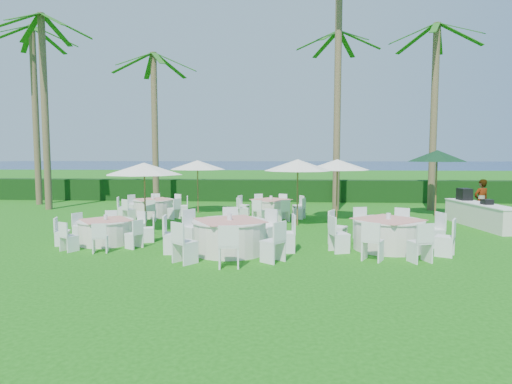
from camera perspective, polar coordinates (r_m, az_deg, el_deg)
ground at (r=12.36m, az=-3.43°, el=-7.18°), size 120.00×120.00×0.00m
hedge at (r=24.11m, az=0.23°, el=0.23°), size 34.00×1.00×1.20m
ocean at (r=114.02m, az=3.19°, el=3.68°), size 260.00×260.00×0.00m
banquet_table_a at (r=13.36m, az=-19.37°, el=-4.93°), size 2.76×2.76×0.86m
banquet_table_b at (r=11.46m, az=-3.53°, el=-5.80°), size 3.50×3.50×1.04m
banquet_table_c at (r=12.36m, az=17.18°, el=-5.31°), size 3.33×3.33×1.01m
banquet_table_d at (r=18.58m, az=-13.54°, el=-2.00°), size 2.91×2.91×0.89m
banquet_table_e at (r=17.91m, az=2.00°, el=-2.11°), size 2.88×2.88×0.90m
umbrella_a at (r=14.96m, az=-14.68°, el=3.02°), size 2.63×2.63×2.34m
umbrella_b at (r=15.69m, az=5.58°, el=3.58°), size 2.46×2.46×2.44m
umbrella_c at (r=19.27m, az=-7.80°, el=3.59°), size 2.49×2.49×2.36m
umbrella_d at (r=17.30m, az=10.79°, el=3.60°), size 2.52×2.52×2.42m
umbrella_green at (r=19.51m, az=23.00°, el=4.45°), size 2.46×2.46×2.80m
buffet_table at (r=17.49m, az=27.67°, el=-2.63°), size 1.26×3.76×1.31m
staff_person at (r=18.56m, az=27.82°, el=-1.06°), size 0.70×0.57×1.67m
palm_a at (r=25.17m, az=-27.36°, el=10.01°), size 4.34×4.29×9.17m
palm_b at (r=22.75m, az=-13.35°, el=9.21°), size 4.40×4.02×7.77m
palm_c at (r=20.72m, az=10.86°, el=15.41°), size 4.27×4.36×11.79m
palm_d at (r=23.56m, az=10.79°, el=10.79°), size 4.40×4.00×9.12m
palm_e at (r=21.78m, az=22.66°, el=10.29°), size 4.40×4.16×8.61m
palm_f at (r=22.74m, az=-26.36°, el=10.60°), size 4.14×4.40×9.13m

